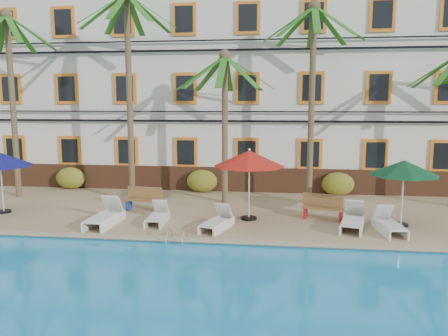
# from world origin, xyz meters

# --- Properties ---
(ground) EXTENTS (100.00, 100.00, 0.00)m
(ground) POSITION_xyz_m (0.00, 0.00, 0.00)
(ground) COLOR #384C23
(ground) RESTS_ON ground
(pool_deck) EXTENTS (30.00, 12.00, 0.25)m
(pool_deck) POSITION_xyz_m (0.00, 5.00, 0.12)
(pool_deck) COLOR tan
(pool_deck) RESTS_ON ground
(pool_coping) EXTENTS (30.00, 0.35, 0.06)m
(pool_coping) POSITION_xyz_m (0.00, -0.90, 0.28)
(pool_coping) COLOR tan
(pool_coping) RESTS_ON pool_deck
(hotel_building) EXTENTS (25.40, 6.44, 10.22)m
(hotel_building) POSITION_xyz_m (0.00, 9.98, 5.37)
(hotel_building) COLOR silver
(hotel_building) RESTS_ON pool_deck
(palm_a) EXTENTS (4.16, 4.16, 8.38)m
(palm_a) POSITION_xyz_m (-8.89, 4.51, 5.59)
(palm_a) COLOR brown
(palm_a) RESTS_ON pool_deck
(palm_b) EXTENTS (4.16, 4.16, 9.06)m
(palm_b) POSITION_xyz_m (-3.38, 4.33, 5.97)
(palm_b) COLOR brown
(palm_b) RESTS_ON pool_deck
(palm_c) EXTENTS (4.16, 4.16, 6.52)m
(palm_c) POSITION_xyz_m (0.72, 4.57, 4.50)
(palm_c) COLOR brown
(palm_c) RESTS_ON pool_deck
(palm_d) EXTENTS (4.16, 4.16, 8.49)m
(palm_d) POSITION_xyz_m (4.36, 4.95, 5.65)
(palm_d) COLOR brown
(palm_d) RESTS_ON pool_deck
(shrub_left) EXTENTS (1.50, 0.90, 1.10)m
(shrub_left) POSITION_xyz_m (-7.37, 6.60, 0.80)
(shrub_left) COLOR #305819
(shrub_left) RESTS_ON pool_deck
(shrub_mid) EXTENTS (1.50, 0.90, 1.10)m
(shrub_mid) POSITION_xyz_m (-0.65, 6.60, 0.80)
(shrub_mid) COLOR #305819
(shrub_mid) RESTS_ON pool_deck
(shrub_right) EXTENTS (1.50, 0.90, 1.10)m
(shrub_right) POSITION_xyz_m (5.81, 6.60, 0.80)
(shrub_right) COLOR #305819
(shrub_right) RESTS_ON pool_deck
(umbrella_blue) EXTENTS (2.47, 2.47, 2.47)m
(umbrella_blue) POSITION_xyz_m (-7.78, 1.69, 2.36)
(umbrella_blue) COLOR black
(umbrella_blue) RESTS_ON pool_deck
(umbrella_red) EXTENTS (2.67, 2.67, 2.67)m
(umbrella_red) POSITION_xyz_m (1.96, 1.86, 2.53)
(umbrella_red) COLOR black
(umbrella_red) RESTS_ON pool_deck
(umbrella_green) EXTENTS (2.41, 2.41, 2.41)m
(umbrella_green) POSITION_xyz_m (7.35, 1.67, 2.31)
(umbrella_green) COLOR black
(umbrella_green) RESTS_ON pool_deck
(lounger_b) EXTENTS (0.82, 2.09, 0.97)m
(lounger_b) POSITION_xyz_m (-3.07, 0.45, 0.57)
(lounger_b) COLOR silver
(lounger_b) RESTS_ON pool_deck
(lounger_c) EXTENTS (0.66, 1.67, 0.78)m
(lounger_c) POSITION_xyz_m (-1.29, 0.94, 0.50)
(lounger_c) COLOR silver
(lounger_c) RESTS_ON pool_deck
(lounger_d) EXTENTS (1.09, 1.82, 0.81)m
(lounger_d) POSITION_xyz_m (0.96, 0.44, 0.51)
(lounger_d) COLOR silver
(lounger_d) RESTS_ON pool_deck
(lounger_e) EXTENTS (1.15, 2.07, 0.93)m
(lounger_e) POSITION_xyz_m (5.60, 1.06, 0.55)
(lounger_e) COLOR silver
(lounger_e) RESTS_ON pool_deck
(lounger_f) EXTENTS (0.84, 1.87, 0.86)m
(lounger_f) POSITION_xyz_m (6.73, 0.80, 0.53)
(lounger_f) COLOR silver
(lounger_f) RESTS_ON pool_deck
(bench_left) EXTENTS (1.55, 0.67, 0.93)m
(bench_left) POSITION_xyz_m (-2.35, 2.78, 0.72)
(bench_left) COLOR olive
(bench_left) RESTS_ON pool_deck
(bench_right) EXTENTS (1.57, 0.84, 0.93)m
(bench_right) POSITION_xyz_m (4.72, 2.26, 0.72)
(bench_right) COLOR olive
(bench_right) RESTS_ON pool_deck
(pool_ladder) EXTENTS (0.54, 0.74, 0.74)m
(pool_ladder) POSITION_xyz_m (-0.11, -1.00, 0.25)
(pool_ladder) COLOR silver
(pool_ladder) RESTS_ON ground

